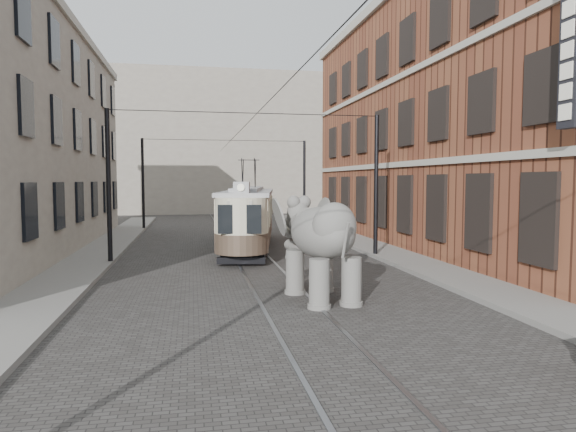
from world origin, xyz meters
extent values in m
plane|color=#3D3A38|center=(0.00, 0.00, 0.00)|extent=(120.00, 120.00, 0.00)
cube|color=slate|center=(6.00, 0.00, 0.07)|extent=(2.00, 60.00, 0.15)
cube|color=slate|center=(-6.50, 0.00, 0.07)|extent=(2.00, 60.00, 0.15)
cube|color=brown|center=(11.00, 9.00, 6.00)|extent=(8.00, 26.00, 12.00)
cube|color=gray|center=(0.00, 40.00, 7.00)|extent=(28.00, 10.00, 14.00)
camera|label=1|loc=(-2.46, -14.47, 3.26)|focal=31.76mm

